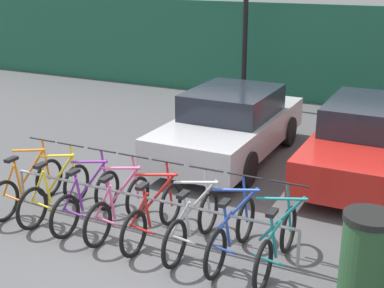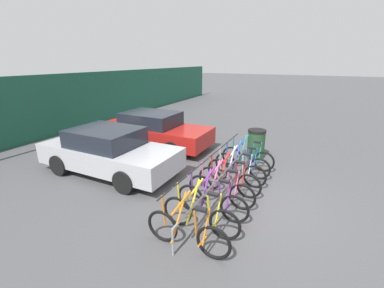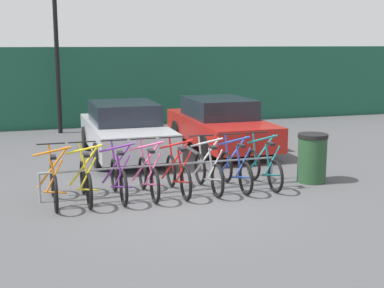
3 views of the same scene
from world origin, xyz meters
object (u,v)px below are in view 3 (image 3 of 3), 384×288
bicycle_pink (148,177)px  bicycle_silver (208,172)px  bicycle_orange (54,184)px  car_silver (125,130)px  bicycle_red (178,174)px  lamp_post (56,35)px  car_red (220,124)px  trash_bin (312,158)px  bicycle_purple (119,179)px  bicycle_blue (236,170)px  bicycle_teal (264,168)px  bike_rack (163,168)px  bicycle_yellow (86,181)px

bicycle_pink → bicycle_silver: bearing=-0.5°
bicycle_orange → bicycle_pink: same height
car_silver → bicycle_silver: bearing=-75.3°
bicycle_orange → bicycle_silver: bearing=-0.6°
bicycle_orange → bicycle_red: same height
car_silver → lamp_post: lamp_post is taller
car_red → trash_bin: size_ratio=4.43×
car_silver → trash_bin: 4.99m
bicycle_orange → trash_bin: bearing=-0.7°
bicycle_silver → lamp_post: size_ratio=0.30×
bicycle_purple → bicycle_pink: 0.57m
bicycle_blue → trash_bin: bearing=-0.6°
bicycle_silver → bicycle_teal: (1.21, 0.00, 0.00)m
trash_bin → bicycle_purple: bearing=179.9°
bicycle_teal → trash_bin: 1.11m
bicycle_teal → car_silver: size_ratio=0.39×
bicycle_orange → bicycle_red: bearing=-0.6°
bike_rack → car_red: bearing=55.8°
lamp_post → bicycle_blue: bearing=-69.9°
car_red → trash_bin: bearing=-81.4°
bicycle_silver → bike_rack: bearing=166.8°
bicycle_orange → bicycle_purple: 1.19m
bike_rack → bicycle_teal: 2.10m
bicycle_purple → car_red: size_ratio=0.37×
bicycle_yellow → bicycle_red: 1.78m
bicycle_silver → lamp_post: bearing=102.7°
bicycle_silver → bicycle_teal: size_ratio=1.00×
bicycle_orange → bicycle_yellow: 0.58m
bike_rack → bicycle_red: size_ratio=2.77×
bicycle_teal → car_silver: car_silver is taller
car_silver → lamp_post: size_ratio=0.77×
bicycle_orange → bicycle_purple: bearing=-0.6°
bicycle_teal → car_red: 4.01m
bike_rack → bicycle_pink: bicycle_pink is taller
bicycle_red → car_red: (2.33, 3.97, 0.31)m
bicycle_purple → lamp_post: lamp_post is taller
bicycle_blue → bicycle_red: bearing=179.7°
car_silver → car_red: same height
bicycle_yellow → bicycle_blue: bearing=-1.4°
bike_rack → bicycle_red: bearing=-29.8°
bicycle_teal → car_red: (0.50, 3.97, 0.31)m
car_red → car_silver: bearing=-175.1°
bicycle_blue → bicycle_orange: bearing=179.7°
car_red → lamp_post: (-4.05, 4.01, 2.46)m
bike_rack → bicycle_blue: 1.48m
bicycle_pink → bicycle_teal: 2.42m
bicycle_red → lamp_post: size_ratio=0.30×
bike_rack → bicycle_yellow: bicycle_yellow is taller
bike_rack → lamp_post: size_ratio=0.84×
bike_rack → car_silver: bearing=91.5°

